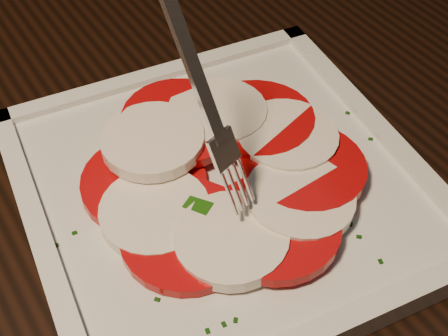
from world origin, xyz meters
name	(u,v)px	position (x,y,z in m)	size (l,w,h in m)	color
table	(292,285)	(0.12, -0.16, 0.65)	(1.28, 0.93, 0.75)	black
plate	(224,189)	(0.07, -0.12, 0.76)	(0.28, 0.28, 0.01)	white
caprese_salad	(224,172)	(0.07, -0.12, 0.78)	(0.25, 0.21, 0.03)	#BE040A
fork	(186,75)	(0.05, -0.12, 0.87)	(0.03, 0.08, 0.17)	white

